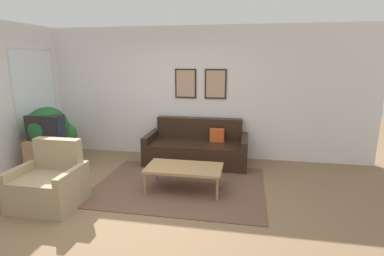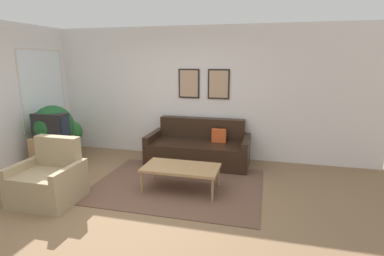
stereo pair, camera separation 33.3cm
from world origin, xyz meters
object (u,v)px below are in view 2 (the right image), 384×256
tv (51,125)px  armchair (49,181)px  potted_plant_tall (53,126)px  couch (199,148)px  coffee_table (181,168)px

tv → armchair: tv is taller
potted_plant_tall → armchair: bearing=-54.9°
potted_plant_tall → tv: bearing=-61.2°
couch → potted_plant_tall: (-2.73, -0.76, 0.47)m
coffee_table → potted_plant_tall: (-2.75, 0.57, 0.40)m
potted_plant_tall → coffee_table: bearing=-11.7°
coffee_table → tv: 2.71m
couch → tv: bearing=-159.7°
armchair → potted_plant_tall: 1.76m
coffee_table → tv: bearing=172.2°
couch → coffee_table: 1.33m
tv → armchair: 1.56m
tv → coffee_table: bearing=-7.8°
armchair → potted_plant_tall: potted_plant_tall is taller
coffee_table → armchair: (-1.78, -0.82, -0.06)m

